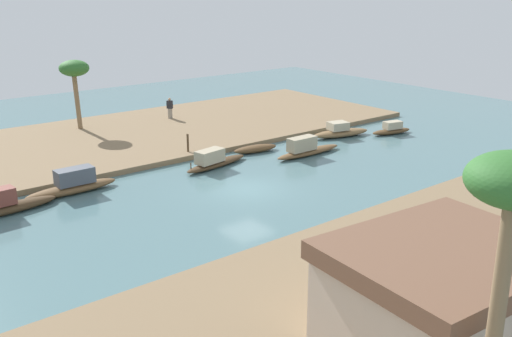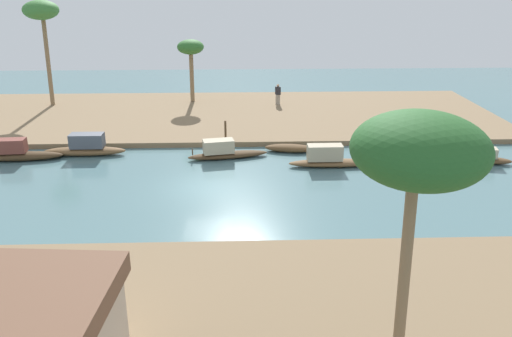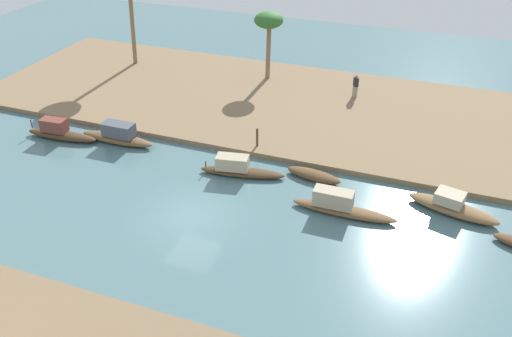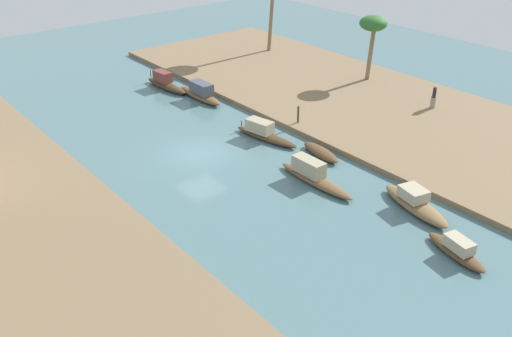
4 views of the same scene
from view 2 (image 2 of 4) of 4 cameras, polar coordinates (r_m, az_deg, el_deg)
The scene contains 14 objects.
river_water at distance 27.28m, azimuth -5.52°, elevation -2.01°, with size 71.06×71.06×0.00m, color slate.
riverbank_left at distance 40.50m, azimuth -4.43°, elevation 5.89°, with size 43.05×14.88×0.34m, color #846B4C.
sampan_upstream_small at distance 31.21m, azimuth -3.53°, elevation 1.89°, with size 4.96×1.84×1.19m.
sampan_open_hull at distance 33.39m, azimuth 16.79°, elevation 2.21°, with size 4.78×2.27×1.14m.
sampan_downstream_large at distance 33.92m, azimuth -24.78°, elevation 1.56°, with size 4.91×1.33×1.35m.
sampan_with_tall_canopy at distance 30.15m, azimuth 8.27°, elevation 1.08°, with size 5.40×1.02×1.30m.
sampan_with_red_awning at distance 33.40m, azimuth -18.31°, elevation 2.24°, with size 5.00×1.12×1.37m.
sampan_foreground at distance 32.47m, azimuth 3.81°, elevation 2.26°, with size 3.31×1.44×0.47m.
sampan_midstream at distance 33.20m, azimuth 23.74°, elevation 1.12°, with size 3.52×1.61×0.96m.
person_on_near_bank at distance 43.07m, azimuth 2.43°, elevation 8.09°, with size 0.51×0.52×1.68m.
mooring_post at distance 33.93m, azimuth -3.39°, elevation 4.31°, with size 0.14×0.14×1.18m, color #4C3823.
palm_tree_left_near at distance 43.76m, azimuth -7.24°, elevation 12.93°, with size 2.19×2.19×5.15m.
palm_tree_left_far at distance 45.34m, azimuth -22.64°, elevation 15.54°, with size 2.76×2.76×8.27m.
palm_tree_right_tall at distance 12.15m, azimuth 17.58°, elevation 1.58°, with size 3.12×3.12×7.34m.
Camera 2 is at (-1.75, 25.12, 10.50)m, focal length 36.20 mm.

